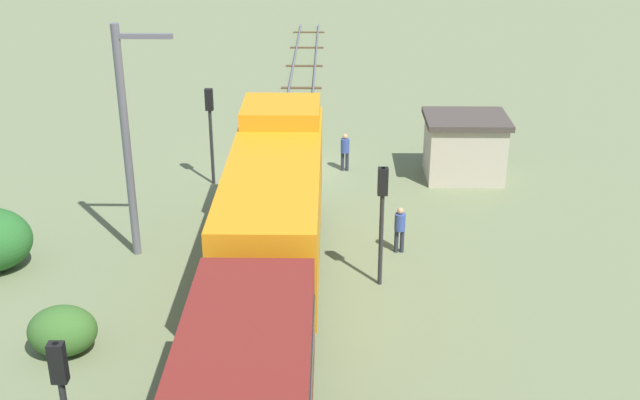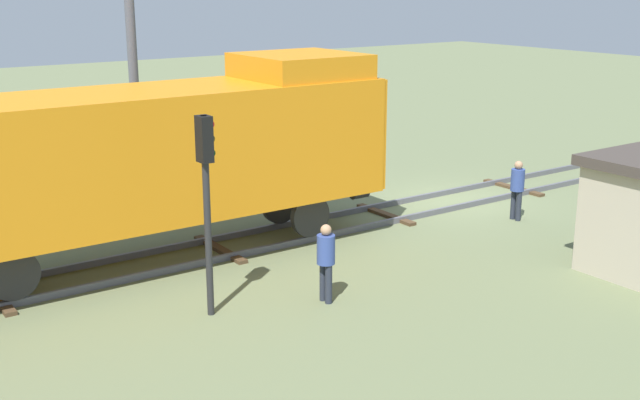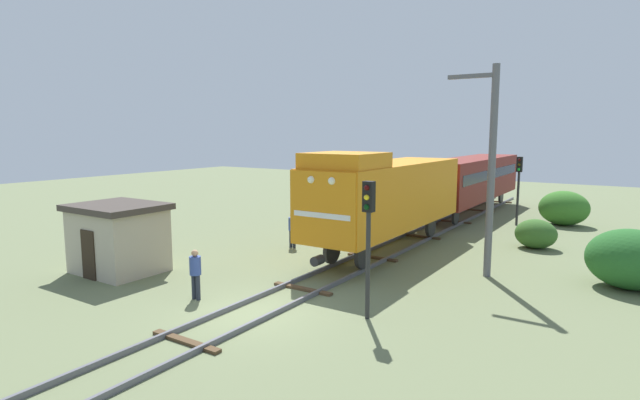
{
  "view_description": "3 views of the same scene",
  "coord_description": "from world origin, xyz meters",
  "px_view_note": "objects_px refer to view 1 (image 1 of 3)",
  "views": [
    {
      "loc": [
        -1.79,
        33.01,
        12.95
      ],
      "look_at": [
        -1.4,
        6.74,
        1.53
      ],
      "focal_mm": 45.0,
      "sensor_mm": 36.0,
      "label": 1
    },
    {
      "loc": [
        -16.99,
        16.92,
        6.53
      ],
      "look_at": [
        -1.21,
        5.83,
        1.24
      ],
      "focal_mm": 45.0,
      "sensor_mm": 36.0,
      "label": 2
    },
    {
      "loc": [
        9.89,
        -11.26,
        5.55
      ],
      "look_at": [
        -1.39,
        5.92,
        2.75
      ],
      "focal_mm": 28.0,
      "sensor_mm": 36.0,
      "label": 3
    }
  ],
  "objects_px": {
    "relay_hut": "(464,147)",
    "worker_by_signal": "(400,226)",
    "traffic_signal_near": "(210,119)",
    "locomotive": "(275,195)",
    "traffic_signal_far": "(63,396)",
    "worker_near_track": "(345,149)",
    "catenary_mast": "(128,138)",
    "traffic_signal_mid": "(382,204)"
  },
  "relations": [
    {
      "from": "traffic_signal_near",
      "to": "relay_hut",
      "type": "relative_size",
      "value": 1.18
    },
    {
      "from": "worker_near_track",
      "to": "catenary_mast",
      "type": "bearing_deg",
      "value": 145.09
    },
    {
      "from": "traffic_signal_mid",
      "to": "worker_by_signal",
      "type": "bearing_deg",
      "value": -109.35
    },
    {
      "from": "worker_near_track",
      "to": "traffic_signal_far",
      "type": "bearing_deg",
      "value": 170.51
    },
    {
      "from": "worker_near_track",
      "to": "worker_by_signal",
      "type": "xyz_separation_m",
      "value": [
        -1.8,
        7.87,
        0.0
      ]
    },
    {
      "from": "locomotive",
      "to": "traffic_signal_near",
      "type": "bearing_deg",
      "value": -67.57
    },
    {
      "from": "traffic_signal_far",
      "to": "worker_near_track",
      "type": "distance_m",
      "value": 20.87
    },
    {
      "from": "relay_hut",
      "to": "worker_by_signal",
      "type": "bearing_deg",
      "value": 65.31
    },
    {
      "from": "traffic_signal_near",
      "to": "traffic_signal_far",
      "type": "xyz_separation_m",
      "value": [
        0.4,
        18.31,
        -0.02
      ]
    },
    {
      "from": "traffic_signal_far",
      "to": "traffic_signal_mid",
      "type": "bearing_deg",
      "value": -125.65
    },
    {
      "from": "worker_near_track",
      "to": "worker_by_signal",
      "type": "bearing_deg",
      "value": -159.83
    },
    {
      "from": "worker_near_track",
      "to": "worker_by_signal",
      "type": "relative_size",
      "value": 1.0
    },
    {
      "from": "traffic_signal_near",
      "to": "worker_by_signal",
      "type": "bearing_deg",
      "value": 139.73
    },
    {
      "from": "worker_by_signal",
      "to": "catenary_mast",
      "type": "bearing_deg",
      "value": 37.39
    },
    {
      "from": "locomotive",
      "to": "traffic_signal_mid",
      "type": "xyz_separation_m",
      "value": [
        -3.4,
        0.8,
        0.06
      ]
    },
    {
      "from": "traffic_signal_far",
      "to": "relay_hut",
      "type": "distance_m",
      "value": 22.24
    },
    {
      "from": "worker_near_track",
      "to": "relay_hut",
      "type": "height_order",
      "value": "relay_hut"
    },
    {
      "from": "traffic_signal_near",
      "to": "traffic_signal_far",
      "type": "height_order",
      "value": "traffic_signal_near"
    },
    {
      "from": "traffic_signal_far",
      "to": "worker_near_track",
      "type": "xyz_separation_m",
      "value": [
        -6.0,
        -19.9,
        -1.87
      ]
    },
    {
      "from": "worker_by_signal",
      "to": "relay_hut",
      "type": "distance_m",
      "value": 7.91
    },
    {
      "from": "traffic_signal_far",
      "to": "catenary_mast",
      "type": "distance_m",
      "value": 11.97
    },
    {
      "from": "traffic_signal_far",
      "to": "worker_near_track",
      "type": "bearing_deg",
      "value": -106.78
    },
    {
      "from": "worker_by_signal",
      "to": "catenary_mast",
      "type": "relative_size",
      "value": 0.21
    },
    {
      "from": "worker_by_signal",
      "to": "catenary_mast",
      "type": "xyz_separation_m",
      "value": [
        9.14,
        0.23,
        3.28
      ]
    },
    {
      "from": "traffic_signal_mid",
      "to": "relay_hut",
      "type": "distance_m",
      "value": 10.41
    },
    {
      "from": "catenary_mast",
      "to": "traffic_signal_far",
      "type": "bearing_deg",
      "value": 96.47
    },
    {
      "from": "locomotive",
      "to": "worker_by_signal",
      "type": "distance_m",
      "value": 4.8
    },
    {
      "from": "worker_near_track",
      "to": "catenary_mast",
      "type": "xyz_separation_m",
      "value": [
        7.34,
        8.1,
        3.28
      ]
    },
    {
      "from": "locomotive",
      "to": "traffic_signal_mid",
      "type": "height_order",
      "value": "locomotive"
    },
    {
      "from": "locomotive",
      "to": "traffic_signal_far",
      "type": "xyz_separation_m",
      "value": [
        3.6,
        10.55,
        0.09
      ]
    },
    {
      "from": "locomotive",
      "to": "worker_by_signal",
      "type": "relative_size",
      "value": 6.82
    },
    {
      "from": "traffic_signal_near",
      "to": "traffic_signal_mid",
      "type": "distance_m",
      "value": 10.8
    },
    {
      "from": "locomotive",
      "to": "traffic_signal_near",
      "type": "height_order",
      "value": "locomotive"
    },
    {
      "from": "worker_near_track",
      "to": "catenary_mast",
      "type": "height_order",
      "value": "catenary_mast"
    },
    {
      "from": "locomotive",
      "to": "traffic_signal_near",
      "type": "relative_size",
      "value": 2.8
    },
    {
      "from": "worker_by_signal",
      "to": "relay_hut",
      "type": "relative_size",
      "value": 0.49
    },
    {
      "from": "locomotive",
      "to": "relay_hut",
      "type": "height_order",
      "value": "locomotive"
    },
    {
      "from": "traffic_signal_near",
      "to": "worker_near_track",
      "type": "xyz_separation_m",
      "value": [
        -5.6,
        -1.6,
        -1.89
      ]
    },
    {
      "from": "traffic_signal_near",
      "to": "worker_near_track",
      "type": "distance_m",
      "value": 6.12
    },
    {
      "from": "catenary_mast",
      "to": "relay_hut",
      "type": "bearing_deg",
      "value": -149.22
    },
    {
      "from": "traffic_signal_mid",
      "to": "catenary_mast",
      "type": "distance_m",
      "value": 8.71
    },
    {
      "from": "worker_by_signal",
      "to": "worker_near_track",
      "type": "bearing_deg",
      "value": -41.17
    }
  ]
}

